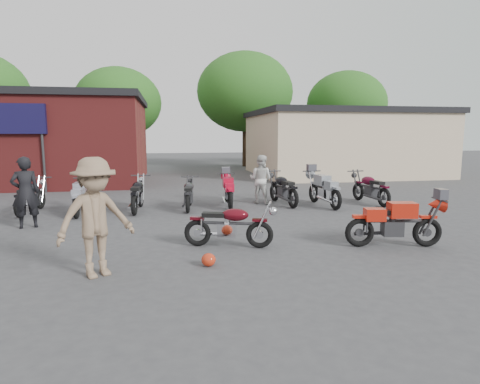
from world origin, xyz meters
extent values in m
plane|color=#39393B|center=(0.00, 0.00, 0.00)|extent=(90.00, 90.00, 0.00)
cube|color=maroon|center=(-9.00, 14.00, 2.00)|extent=(12.00, 8.00, 4.00)
cube|color=tan|center=(8.50, 15.00, 1.75)|extent=(10.00, 8.00, 3.50)
ellipsoid|color=#B52C13|center=(-1.02, -0.62, 0.12)|extent=(0.33, 0.33, 0.24)
imported|color=black|center=(-5.29, 3.24, 0.92)|extent=(0.78, 0.63, 1.83)
imported|color=silver|center=(1.44, 5.79, 0.84)|extent=(1.03, 0.99, 1.68)
imported|color=#826850|center=(-2.91, -0.79, 1.01)|extent=(1.50, 1.31, 2.01)
camera|label=1|loc=(-1.70, -7.64, 2.38)|focal=30.00mm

